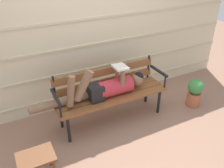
{
  "coord_description": "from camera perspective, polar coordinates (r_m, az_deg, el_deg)",
  "views": [
    {
      "loc": [
        -1.36,
        -2.51,
        2.33
      ],
      "look_at": [
        0.0,
        0.13,
        0.63
      ],
      "focal_mm": 38.81,
      "sensor_mm": 36.0,
      "label": 1
    }
  ],
  "objects": [
    {
      "name": "ground_plane",
      "position": [
        3.69,
        0.95,
        -9.41
      ],
      "size": [
        12.0,
        12.0,
        0.0
      ],
      "primitive_type": "plane",
      "color": "#936B56"
    },
    {
      "name": "house_siding",
      "position": [
        3.76,
        -4.82,
        12.29
      ],
      "size": [
        5.32,
        0.08,
        2.41
      ],
      "color": "beige",
      "rests_on": "ground"
    },
    {
      "name": "park_bench",
      "position": [
        3.55,
        -0.5,
        -1.52
      ],
      "size": [
        1.67,
        0.46,
        0.83
      ],
      "color": "brown",
      "rests_on": "ground"
    },
    {
      "name": "reclining_person",
      "position": [
        3.4,
        -1.47,
        -0.81
      ],
      "size": [
        1.68,
        0.27,
        0.52
      ],
      "color": "#B72D38"
    },
    {
      "name": "footstool",
      "position": [
        2.92,
        -17.37,
        -16.77
      ],
      "size": [
        0.41,
        0.31,
        0.34
      ],
      "color": "brown",
      "rests_on": "ground"
    },
    {
      "name": "potted_plant",
      "position": [
        4.18,
        18.89,
        -1.74
      ],
      "size": [
        0.25,
        0.25,
        0.48
      ],
      "color": "#AD5B3D",
      "rests_on": "ground"
    }
  ]
}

